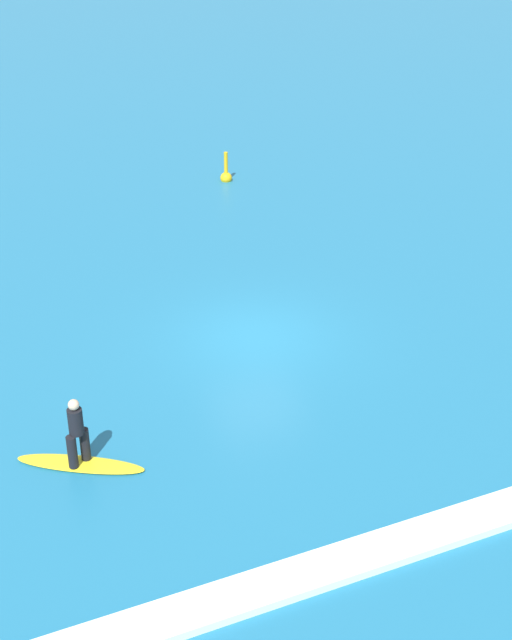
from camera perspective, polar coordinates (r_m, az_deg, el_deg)
ground_plane at (r=24.61m, az=0.00°, el=-1.02°), size 120.00×120.00×0.00m
surfer_on_yellow_board at (r=20.03m, az=-11.05°, el=-7.86°), size 2.72×2.02×1.71m
marker_buoy at (r=35.42m, az=-1.88°, el=9.03°), size 0.45×0.45×1.26m
wave_crest at (r=18.52m, az=11.00°, el=-12.98°), size 21.73×0.90×0.18m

